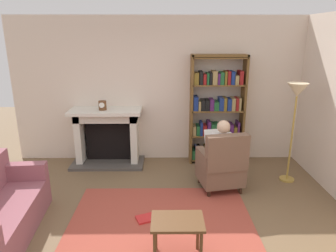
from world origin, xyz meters
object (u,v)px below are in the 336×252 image
(fireplace, at_px, (108,134))
(floor_lamp, at_px, (296,99))
(seated_reader, at_px, (220,151))
(armchair_reading, at_px, (222,165))
(mantel_clock, at_px, (102,105))
(side_table, at_px, (177,227))
(bookshelf, at_px, (217,112))

(fireplace, bearing_deg, floor_lamp, -14.21)
(fireplace, distance_m, seated_reader, 2.19)
(seated_reader, bearing_deg, armchair_reading, 90.00)
(mantel_clock, xyz_separation_m, floor_lamp, (3.19, -0.70, 0.25))
(mantel_clock, xyz_separation_m, side_table, (1.26, -2.59, -0.73))
(mantel_clock, height_order, side_table, mantel_clock)
(floor_lamp, bearing_deg, armchair_reading, -164.12)
(side_table, bearing_deg, mantel_clock, 115.84)
(side_table, bearing_deg, fireplace, 114.25)
(mantel_clock, relative_size, side_table, 0.30)
(fireplace, xyz_separation_m, seated_reader, (1.94, -1.02, 0.06))
(mantel_clock, distance_m, floor_lamp, 3.27)
(mantel_clock, relative_size, armchair_reading, 0.17)
(mantel_clock, height_order, floor_lamp, floor_lamp)
(mantel_clock, bearing_deg, fireplace, 66.74)
(fireplace, height_order, bookshelf, bookshelf)
(armchair_reading, bearing_deg, seated_reader, -90.00)
(seated_reader, relative_size, side_table, 2.04)
(armchair_reading, bearing_deg, bookshelf, -105.12)
(mantel_clock, relative_size, floor_lamp, 0.10)
(side_table, relative_size, floor_lamp, 0.34)
(mantel_clock, height_order, armchair_reading, mantel_clock)
(bookshelf, bearing_deg, floor_lamp, -37.19)
(fireplace, distance_m, side_table, 2.96)
(fireplace, height_order, seated_reader, seated_reader)
(fireplace, bearing_deg, seated_reader, -27.66)
(seated_reader, bearing_deg, floor_lamp, 179.41)
(bookshelf, distance_m, armchair_reading, 1.30)
(bookshelf, xyz_separation_m, floor_lamp, (1.10, -0.83, 0.41))
(floor_lamp, bearing_deg, fireplace, 165.79)
(armchair_reading, relative_size, floor_lamp, 0.59)
(fireplace, xyz_separation_m, bookshelf, (2.05, 0.04, 0.42))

